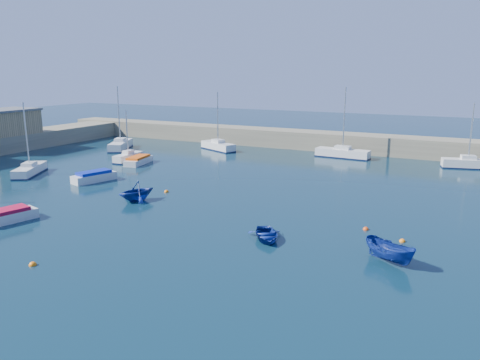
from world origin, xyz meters
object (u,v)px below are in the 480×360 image
at_px(sailboat_2, 30,170).
at_px(sailboat_6, 343,153).
at_px(motorboat_1, 94,177).
at_px(dinghy_center, 266,235).
at_px(sailboat_4, 121,145).
at_px(brick_shed_a, 5,123).
at_px(motorboat_0, 5,216).
at_px(sailboat_5, 218,146).
at_px(sailboat_7, 468,163).
at_px(motorboat_2, 139,160).
at_px(dinghy_left, 136,191).
at_px(dinghy_right, 390,252).
at_px(sailboat_3, 128,157).

height_order(sailboat_2, sailboat_6, sailboat_6).
relative_size(motorboat_1, dinghy_center, 1.48).
bearing_deg(sailboat_4, brick_shed_a, -174.76).
bearing_deg(motorboat_0, sailboat_5, 106.85).
bearing_deg(sailboat_4, sailboat_5, -1.98).
xyz_separation_m(sailboat_7, motorboat_0, (-31.52, -39.24, -0.14)).
xyz_separation_m(brick_shed_a, sailboat_2, (16.71, -9.92, -3.54)).
bearing_deg(sailboat_6, sailboat_5, 100.42).
relative_size(sailboat_7, dinghy_center, 2.37).
height_order(brick_shed_a, dinghy_center, brick_shed_a).
bearing_deg(motorboat_0, sailboat_6, 81.56).
bearing_deg(sailboat_7, sailboat_5, 79.26).
bearing_deg(sailboat_5, motorboat_2, -170.02).
bearing_deg(sailboat_7, dinghy_center, 146.42).
distance_m(motorboat_0, dinghy_left, 10.86).
distance_m(sailboat_4, motorboat_1, 21.21).
bearing_deg(motorboat_1, dinghy_right, 1.92).
height_order(sailboat_5, dinghy_right, sailboat_5).
bearing_deg(sailboat_6, sailboat_7, -87.88).
xyz_separation_m(sailboat_3, dinghy_right, (36.13, -18.83, 0.13)).
bearing_deg(sailboat_3, dinghy_left, -50.84).
distance_m(sailboat_3, sailboat_4, 10.21).
distance_m(brick_shed_a, dinghy_center, 52.22).
height_order(sailboat_2, dinghy_left, sailboat_2).
relative_size(sailboat_7, motorboat_2, 1.54).
bearing_deg(dinghy_center, sailboat_2, 135.97).
distance_m(brick_shed_a, sailboat_2, 19.76).
xyz_separation_m(brick_shed_a, sailboat_4, (14.04, 8.47, -3.44)).
bearing_deg(sailboat_6, dinghy_center, -170.76).
xyz_separation_m(motorboat_0, motorboat_2, (-5.79, 23.44, -0.02)).
bearing_deg(dinghy_center, dinghy_left, 133.58).
height_order(brick_shed_a, sailboat_7, sailboat_7).
bearing_deg(motorboat_1, sailboat_7, 52.29).
relative_size(dinghy_center, dinghy_left, 0.96).
relative_size(sailboat_4, sailboat_5, 1.09).
height_order(motorboat_0, motorboat_1, motorboat_1).
bearing_deg(sailboat_6, sailboat_3, 125.52).
xyz_separation_m(sailboat_4, sailboat_5, (13.46, 5.96, -0.03)).
distance_m(sailboat_2, motorboat_2, 12.67).
bearing_deg(dinghy_left, sailboat_5, 126.10).
height_order(sailboat_4, dinghy_right, sailboat_4).
bearing_deg(sailboat_2, sailboat_3, 38.22).
relative_size(brick_shed_a, dinghy_center, 2.42).
bearing_deg(dinghy_right, motorboat_0, 130.35).
bearing_deg(motorboat_0, brick_shed_a, 156.03).
bearing_deg(motorboat_2, motorboat_0, -87.91).
bearing_deg(dinghy_right, dinghy_center, 117.47).
distance_m(sailboat_2, motorboat_0, 18.18).
bearing_deg(motorboat_0, sailboat_4, 130.06).
xyz_separation_m(sailboat_5, dinghy_right, (30.06, -31.84, 0.06)).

